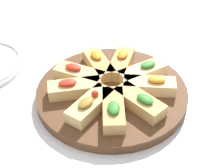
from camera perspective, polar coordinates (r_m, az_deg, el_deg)
The scene contains 11 objects.
ground_plane at distance 0.71m, azimuth 0.00°, elevation -2.19°, with size 3.00×3.00×0.00m, color silver.
serving_board at distance 0.70m, azimuth 0.00°, elevation -1.53°, with size 0.34×0.34×0.02m, color #51331E.
focaccia_slice_0 at distance 0.75m, azimuth -2.51°, elevation 3.69°, with size 0.12×0.10×0.04m.
focaccia_slice_1 at distance 0.72m, azimuth -6.07°, elevation 1.74°, with size 0.12×0.06×0.04m.
focaccia_slice_2 at distance 0.68m, azimuth -6.90°, elevation -0.74°, with size 0.11×0.11×0.04m.
focaccia_slice_3 at distance 0.64m, azimuth -4.21°, elevation -3.71°, with size 0.05×0.12×0.04m.
focaccia_slice_4 at distance 0.62m, azimuth 0.25°, elevation -4.66°, with size 0.10×0.12×0.04m.
focaccia_slice_5 at distance 0.64m, azimuth 5.09°, elevation -3.27°, with size 0.12×0.07×0.04m.
focaccia_slice_6 at distance 0.69m, azimuth 6.93°, elevation -0.25°, with size 0.12×0.09×0.04m.
focaccia_slice_7 at distance 0.72m, azimuth 5.65°, elevation 2.16°, with size 0.09×0.12×0.04m.
focaccia_slice_8 at distance 0.75m, azimuth 1.69°, elevation 3.86°, with size 0.07×0.12×0.04m.
Camera 1 is at (0.29, -0.46, 0.46)m, focal length 50.00 mm.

